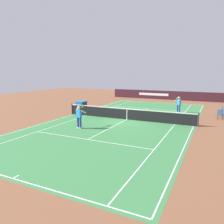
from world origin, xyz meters
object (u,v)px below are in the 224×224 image
at_px(tennis_net, 127,114).
at_px(tennis_ball, 98,132).
at_px(tennis_player_far, 179,104).
at_px(spectator_chair_0, 221,109).
at_px(spectator_chair_2, 221,112).
at_px(tennis_player_near, 79,116).
at_px(spectator_chair_3, 221,114).
at_px(equipment_cart_tarped, 82,105).
at_px(spectator_chair_1, 221,111).

relative_size(tennis_net, tennis_ball, 177.27).
xyz_separation_m(tennis_player_far, spectator_chair_0, (-0.80, 3.88, -0.41)).
bearing_deg(spectator_chair_2, tennis_player_near, -47.29).
bearing_deg(tennis_player_near, spectator_chair_3, 129.99).
height_order(tennis_net, spectator_chair_3, tennis_net).
xyz_separation_m(tennis_player_near, equipment_cart_tarped, (-7.37, -4.68, -0.49)).
xyz_separation_m(spectator_chair_2, equipment_cart_tarped, (1.33, -14.11, -0.08)).
relative_size(tennis_net, equipment_cart_tarped, 9.36).
height_order(tennis_net, equipment_cart_tarped, tennis_net).
height_order(tennis_player_far, spectator_chair_2, tennis_player_far).
relative_size(spectator_chair_3, equipment_cart_tarped, 0.70).
xyz_separation_m(tennis_player_near, spectator_chair_2, (-8.71, 9.43, -0.41)).
bearing_deg(spectator_chair_3, tennis_player_far, -112.18).
distance_m(tennis_ball, spectator_chair_0, 13.18).
relative_size(spectator_chair_1, equipment_cart_tarped, 0.70).
bearing_deg(spectator_chair_2, tennis_player_far, -101.46).
bearing_deg(spectator_chair_3, equipment_cart_tarped, -87.82).
height_order(tennis_player_far, spectator_chair_3, tennis_player_far).
bearing_deg(spectator_chair_2, tennis_ball, -39.52).
bearing_deg(spectator_chair_2, spectator_chair_1, 180.00).
xyz_separation_m(tennis_player_far, tennis_ball, (9.97, -3.70, -0.90)).
distance_m(tennis_player_near, spectator_chair_3, 12.32).
bearing_deg(tennis_player_far, tennis_player_near, -30.32).
xyz_separation_m(tennis_ball, spectator_chair_2, (-9.18, 7.58, 0.49)).
distance_m(tennis_ball, spectator_chair_3, 11.31).
bearing_deg(tennis_player_far, spectator_chair_3, 67.82).
bearing_deg(spectator_chair_1, spectator_chair_0, 180.00).
distance_m(tennis_ball, spectator_chair_1, 12.54).
relative_size(tennis_net, tennis_player_far, 6.89).
height_order(spectator_chair_1, spectator_chair_2, same).
bearing_deg(tennis_player_far, spectator_chair_1, 90.14).
distance_m(spectator_chair_0, spectator_chair_1, 0.80).
bearing_deg(tennis_net, spectator_chair_1, 124.98).
bearing_deg(spectator_chair_1, equipment_cart_tarped, -81.42).
height_order(tennis_player_far, spectator_chair_1, tennis_player_far).
bearing_deg(tennis_player_far, equipment_cart_tarped, -78.30).
bearing_deg(spectator_chair_0, equipment_cart_tarped, -78.29).
bearing_deg(equipment_cart_tarped, tennis_player_near, 32.43).
height_order(tennis_net, tennis_player_far, tennis_player_far).
distance_m(tennis_player_near, tennis_player_far, 11.00).
bearing_deg(tennis_ball, spectator_chair_2, 140.48).
bearing_deg(spectator_chair_0, spectator_chair_3, 0.00).
relative_size(tennis_player_far, spectator_chair_1, 1.93).
height_order(tennis_player_near, spectator_chair_2, tennis_player_near).
distance_m(spectator_chair_3, equipment_cart_tarped, 14.12).
relative_size(tennis_player_far, tennis_ball, 25.71).
relative_size(spectator_chair_1, spectator_chair_3, 1.00).
height_order(tennis_player_near, tennis_player_far, same).
height_order(spectator_chair_1, spectator_chair_3, same).
height_order(spectator_chair_0, equipment_cart_tarped, spectator_chair_0).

